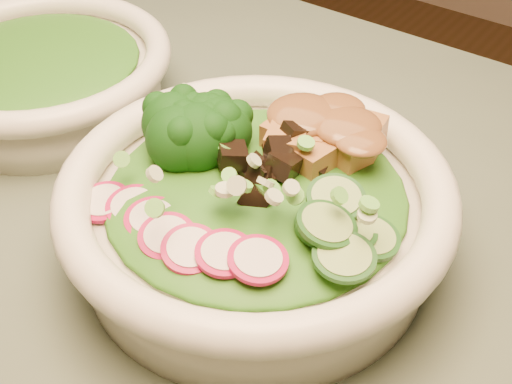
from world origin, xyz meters
The scene contains 11 objects.
salad_bowl centered at (-0.08, 0.00, 0.79)m, with size 0.30×0.30×0.08m.
side_bowl centered at (-0.38, 0.05, 0.79)m, with size 0.25×0.25×0.07m.
lettuce_bed centered at (-0.08, 0.00, 0.81)m, with size 0.22×0.22×0.03m, color #265912.
side_lettuce centered at (-0.38, 0.05, 0.81)m, with size 0.17×0.17×0.02m, color #265912.
broccoli_florets centered at (-0.15, 0.01, 0.83)m, with size 0.09×0.08×0.05m, color black, non-canonical shape.
radish_slices centered at (-0.09, -0.07, 0.82)m, with size 0.12×0.04×0.02m, color #A50C40, non-canonical shape.
cucumber_slices centered at (-0.01, -0.01, 0.83)m, with size 0.08×0.08×0.04m, color #97BD69, non-canonical shape.
mushroom_heap centered at (-0.08, 0.01, 0.83)m, with size 0.08×0.08×0.04m, color black, non-canonical shape.
tofu_cubes centered at (-0.07, 0.07, 0.83)m, with size 0.10×0.07×0.04m, color #A96738, non-canonical shape.
peanut_sauce centered at (-0.07, 0.07, 0.84)m, with size 0.08×0.06×0.02m, color brown.
scallion_garnish centered at (-0.08, 0.00, 0.84)m, with size 0.21×0.21×0.03m, color #65BE43, non-canonical shape.
Camera 1 is at (0.15, -0.32, 1.15)m, focal length 50.00 mm.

